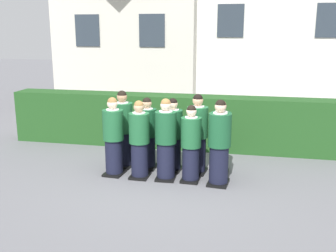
{
  "coord_description": "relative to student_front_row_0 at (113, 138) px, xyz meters",
  "views": [
    {
      "loc": [
        1.64,
        -7.5,
        2.97
      ],
      "look_at": [
        0.0,
        0.27,
        1.05
      ],
      "focal_mm": 42.66,
      "sensor_mm": 36.0,
      "label": 1
    }
  ],
  "objects": [
    {
      "name": "ground_plane",
      "position": [
        1.11,
        -0.05,
        -0.78
      ],
      "size": [
        60.0,
        60.0,
        0.0
      ],
      "primitive_type": "plane",
      "color": "slate"
    },
    {
      "name": "student_rear_row_0",
      "position": [
        0.03,
        0.53,
        0.03
      ],
      "size": [
        0.44,
        0.54,
        1.71
      ],
      "color": "black",
      "rests_on": "ground"
    },
    {
      "name": "student_front_row_0",
      "position": [
        0.0,
        0.0,
        0.0
      ],
      "size": [
        0.43,
        0.53,
        1.65
      ],
      "color": "black",
      "rests_on": "ground"
    },
    {
      "name": "student_front_row_1",
      "position": [
        0.57,
        -0.05,
        -0.02
      ],
      "size": [
        0.42,
        0.5,
        1.61
      ],
      "color": "black",
      "rests_on": "ground"
    },
    {
      "name": "school_building_main",
      "position": [
        -1.85,
        8.18,
        2.45
      ],
      "size": [
        5.54,
        4.54,
        6.31
      ],
      "color": "beige",
      "rests_on": "ground"
    },
    {
      "name": "student_rear_row_3",
      "position": [
        1.68,
        0.48,
        0.02
      ],
      "size": [
        0.44,
        0.52,
        1.69
      ],
      "color": "black",
      "rests_on": "ground"
    },
    {
      "name": "student_front_row_2",
      "position": [
        1.12,
        -0.03,
        0.01
      ],
      "size": [
        0.43,
        0.53,
        1.66
      ],
      "color": "black",
      "rests_on": "ground"
    },
    {
      "name": "student_rear_row_4",
      "position": [
        2.17,
        0.5,
        -0.03
      ],
      "size": [
        0.41,
        0.46,
        1.58
      ],
      "color": "black",
      "rests_on": "ground"
    },
    {
      "name": "student_front_row_4",
      "position": [
        2.19,
        -0.1,
        0.02
      ],
      "size": [
        0.44,
        0.55,
        1.69
      ],
      "color": "black",
      "rests_on": "ground"
    },
    {
      "name": "hedge",
      "position": [
        1.11,
        2.27,
        -0.11
      ],
      "size": [
        9.15,
        0.7,
        1.35
      ],
      "color": "#214C1E",
      "rests_on": "ground"
    },
    {
      "name": "student_rear_row_2",
      "position": [
        1.15,
        0.49,
        -0.03
      ],
      "size": [
        0.41,
        0.48,
        1.59
      ],
      "color": "black",
      "rests_on": "ground"
    },
    {
      "name": "student_front_row_3",
      "position": [
        1.63,
        -0.03,
        -0.05
      ],
      "size": [
        0.4,
        0.5,
        1.55
      ],
      "color": "black",
      "rests_on": "ground"
    },
    {
      "name": "school_building_annex",
      "position": [
        3.55,
        8.73,
        3.02
      ],
      "size": [
        7.59,
        4.35,
        7.42
      ],
      "color": "silver",
      "rests_on": "ground"
    },
    {
      "name": "student_rear_row_1",
      "position": [
        0.58,
        0.53,
        -0.04
      ],
      "size": [
        0.41,
        0.46,
        1.58
      ],
      "color": "black",
      "rests_on": "ground"
    }
  ]
}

